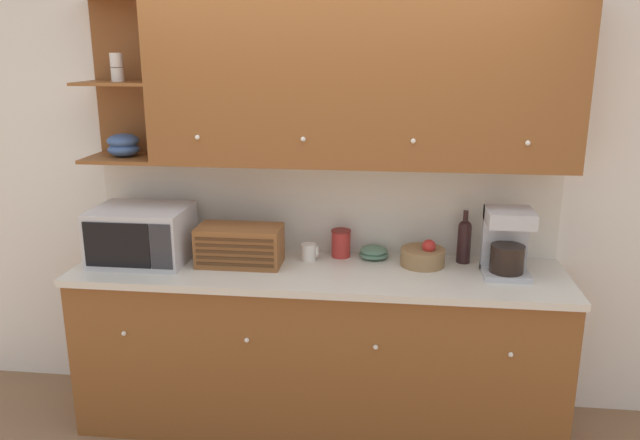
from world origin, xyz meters
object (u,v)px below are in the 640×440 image
Objects in this scene: bread_box at (240,246)px; storage_canister at (341,243)px; mug at (309,252)px; bowl_stack_on_counter at (374,253)px; fruit_basket at (423,256)px; coffee_maker at (507,242)px; microwave at (142,234)px; wine_bottle at (464,239)px.

bread_box is 0.59m from storage_canister.
storage_canister reaches higher than mug.
fruit_basket reaches higher than bowl_stack_on_counter.
bread_box is at bearing -159.93° from storage_canister.
coffee_maker is (0.43, -0.09, 0.13)m from fruit_basket.
storage_canister is at bearing 20.07° from bread_box.
mug is at bearing 7.14° from microwave.
microwave is at bearing -179.58° from bread_box.
microwave reaches higher than mug.
microwave is 5.33× the size of mug.
mug is at bearing 174.54° from coffee_maker.
coffee_maker reaches higher than wine_bottle.
fruit_basket is at bearing -17.76° from bowl_stack_on_counter.
mug is 0.32× the size of wine_bottle.
storage_canister is 0.93m from coffee_maker.
coffee_maker reaches higher than fruit_basket.
wine_bottle is 0.83× the size of coffee_maker.
bowl_stack_on_counter is at bearing -2.40° from storage_canister.
bread_box is 4.76× the size of mug.
microwave is 1.14m from storage_canister.
bowl_stack_on_counter is at bearing 165.57° from coffee_maker.
bread_box is 1.46m from coffee_maker.
bread_box is at bearing -174.16° from fruit_basket.
wine_bottle reaches higher than fruit_basket.
fruit_basket is at bearing 167.76° from coffee_maker.
coffee_maker is (0.71, -0.18, 0.15)m from bowl_stack_on_counter.
fruit_basket is at bearing -11.67° from storage_canister.
microwave is at bearing -179.58° from coffee_maker.
fruit_basket is at bearing -0.82° from mug.
coffee_maker is (1.46, 0.01, 0.07)m from bread_box.
wine_bottle reaches higher than mug.
bowl_stack_on_counter is (0.19, -0.01, -0.05)m from storage_canister.
storage_canister is at bearing 168.33° from fruit_basket.
bread_box is at bearing -179.57° from coffee_maker.
wine_bottle is (1.82, 0.19, -0.02)m from microwave.
fruit_basket is 0.26m from wine_bottle.
bread_box reaches higher than bowl_stack_on_counter.
coffee_maker reaches higher than storage_canister.
bread_box is 1.28× the size of coffee_maker.
microwave is 1.12× the size of bread_box.
coffee_maker is at bearing 0.42° from microwave.
fruit_basket is 0.68× the size of coffee_maker.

